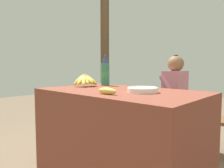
# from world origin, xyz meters

# --- Properties ---
(market_counter) EXTENTS (1.30, 0.78, 0.78)m
(market_counter) POSITION_xyz_m (0.00, 0.00, 0.39)
(market_counter) COLOR brown
(market_counter) RESTS_ON ground_plane
(banana_bunch_ripe) EXTENTS (0.18, 0.26, 0.13)m
(banana_bunch_ripe) POSITION_xyz_m (-0.44, 0.03, 0.84)
(banana_bunch_ripe) COLOR #4C381E
(banana_bunch_ripe) RESTS_ON market_counter
(serving_bowl) EXTENTS (0.23, 0.23, 0.04)m
(serving_bowl) POSITION_xyz_m (0.23, -0.00, 0.80)
(serving_bowl) COLOR white
(serving_bowl) RESTS_ON market_counter
(water_bottle) EXTENTS (0.09, 0.09, 0.31)m
(water_bottle) POSITION_xyz_m (-0.40, 0.25, 0.90)
(water_bottle) COLOR #337556
(water_bottle) RESTS_ON market_counter
(loose_banana_front) EXTENTS (0.16, 0.05, 0.05)m
(loose_banana_front) POSITION_xyz_m (0.11, -0.25, 0.80)
(loose_banana_front) COLOR #E0C64C
(loose_banana_front) RESTS_ON market_counter
(wooden_bench) EXTENTS (1.85, 0.32, 0.42)m
(wooden_bench) POSITION_xyz_m (-0.15, 1.10, 0.36)
(wooden_bench) COLOR brown
(wooden_bench) RESTS_ON ground_plane
(seated_vendor) EXTENTS (0.41, 0.40, 1.12)m
(seated_vendor) POSITION_xyz_m (-0.08, 1.07, 0.64)
(seated_vendor) COLOR #473828
(seated_vendor) RESTS_ON ground_plane
(banana_bunch_green) EXTENTS (0.17, 0.27, 0.14)m
(banana_bunch_green) POSITION_xyz_m (-0.62, 1.10, 0.49)
(banana_bunch_green) COLOR #4C381E
(banana_bunch_green) RESTS_ON wooden_bench
(support_post_near) EXTENTS (0.15, 0.15, 2.45)m
(support_post_near) POSITION_xyz_m (-1.43, 1.27, 1.23)
(support_post_near) COLOR #4C3823
(support_post_near) RESTS_ON ground_plane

